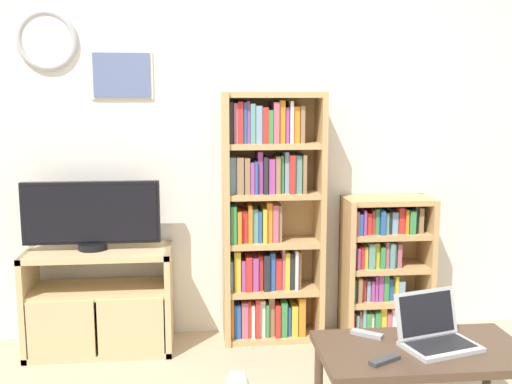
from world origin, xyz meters
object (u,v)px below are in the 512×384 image
at_px(tv_stand, 100,301).
at_px(remote_near_laptop, 385,360).
at_px(laptop, 435,332).
at_px(bookshelf_short, 382,267).
at_px(remote_far_from_laptop, 367,334).
at_px(television, 91,215).
at_px(bookshelf_tall, 268,220).
at_px(coffee_table, 422,357).

relative_size(tv_stand, remote_near_laptop, 5.61).
bearing_deg(laptop, bookshelf_short, 68.36).
height_order(tv_stand, remote_near_laptop, tv_stand).
bearing_deg(remote_near_laptop, laptop, 90.40).
bearing_deg(remote_far_from_laptop, tv_stand, 93.09).
bearing_deg(television, tv_stand, -36.90).
xyz_separation_m(bookshelf_short, laptop, (-0.13, -1.20, 0.03)).
distance_m(bookshelf_tall, remote_far_from_laptop, 1.19).
relative_size(remote_near_laptop, remote_far_from_laptop, 1.05).
xyz_separation_m(laptop, remote_near_laptop, (-0.30, -0.16, -0.05)).
relative_size(tv_stand, remote_far_from_laptop, 5.88).
height_order(bookshelf_short, remote_near_laptop, bookshelf_short).
distance_m(bookshelf_short, laptop, 1.21).
distance_m(tv_stand, laptop, 2.07).
bearing_deg(bookshelf_tall, bookshelf_short, -0.75).
height_order(coffee_table, remote_far_from_laptop, remote_far_from_laptop).
xyz_separation_m(television, laptop, (1.78, -1.13, -0.38)).
distance_m(remote_near_laptop, remote_far_from_laptop, 0.30).
bearing_deg(remote_near_laptop, coffee_table, 91.60).
bearing_deg(bookshelf_tall, tv_stand, -174.64).
bearing_deg(bookshelf_tall, television, -176.04).
bearing_deg(laptop, bookshelf_tall, 102.74).
height_order(tv_stand, bookshelf_tall, bookshelf_tall).
xyz_separation_m(bookshelf_tall, laptop, (0.65, -1.21, -0.31)).
xyz_separation_m(bookshelf_tall, bookshelf_short, (0.78, -0.01, -0.34)).
height_order(tv_stand, coffee_table, tv_stand).
relative_size(coffee_table, remote_far_from_laptop, 6.36).
height_order(remote_near_laptop, remote_far_from_laptop, same).
xyz_separation_m(bookshelf_short, remote_near_laptop, (-0.42, -1.36, -0.02)).
relative_size(bookshelf_short, remote_far_from_laptop, 6.14).
xyz_separation_m(tv_stand, television, (-0.03, 0.02, 0.55)).
xyz_separation_m(tv_stand, remote_near_laptop, (1.45, -1.27, 0.12)).
bearing_deg(coffee_table, tv_stand, 145.75).
relative_size(television, coffee_table, 0.86).
height_order(bookshelf_tall, coffee_table, bookshelf_tall).
bearing_deg(bookshelf_short, remote_near_laptop, -107.18).
bearing_deg(laptop, coffee_table, -170.87).
height_order(coffee_table, laptop, laptop).
bearing_deg(coffee_table, laptop, 24.80).
bearing_deg(coffee_table, bookshelf_tall, 115.25).
height_order(bookshelf_tall, remote_near_laptop, bookshelf_tall).
bearing_deg(laptop, television, 131.80).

